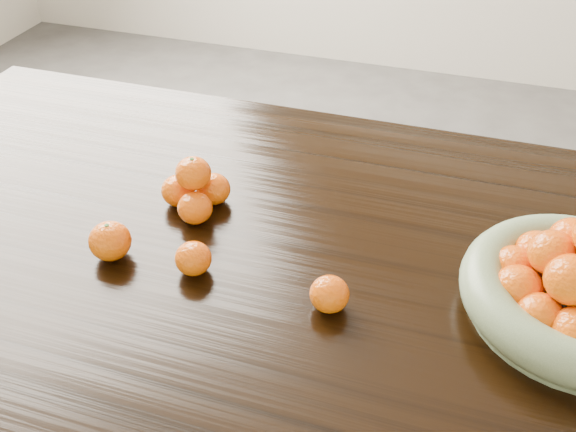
% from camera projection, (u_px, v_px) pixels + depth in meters
% --- Properties ---
extents(dining_table, '(2.00, 1.00, 0.75)m').
position_uv_depth(dining_table, '(313.00, 287.00, 1.19)').
color(dining_table, black).
rests_on(dining_table, ground).
extents(orange_pyramid, '(0.13, 0.13, 0.11)m').
position_uv_depth(orange_pyramid, '(195.00, 190.00, 1.20)').
color(orange_pyramid, '#FF6C07').
rests_on(orange_pyramid, dining_table).
extents(loose_orange_0, '(0.07, 0.07, 0.07)m').
position_uv_depth(loose_orange_0, '(110.00, 241.00, 1.10)').
color(loose_orange_0, '#FF6C07').
rests_on(loose_orange_0, dining_table).
extents(loose_orange_1, '(0.06, 0.06, 0.06)m').
position_uv_depth(loose_orange_1, '(193.00, 258.00, 1.07)').
color(loose_orange_1, '#FF6C07').
rests_on(loose_orange_1, dining_table).
extents(loose_orange_2, '(0.06, 0.06, 0.06)m').
position_uv_depth(loose_orange_2, '(329.00, 294.00, 1.00)').
color(loose_orange_2, '#FF6C07').
rests_on(loose_orange_2, dining_table).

